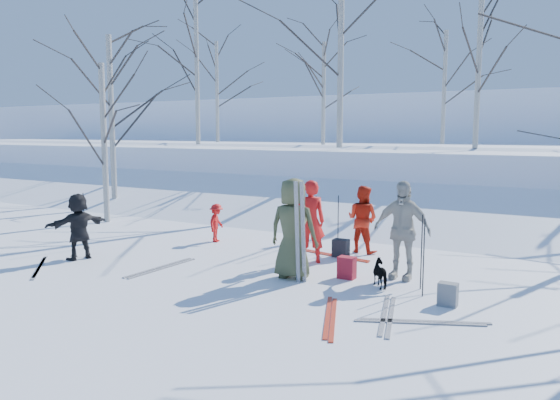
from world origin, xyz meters
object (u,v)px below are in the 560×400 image
Objects in this scene: skier_redor_behind at (362,219)px; backpack_grey at (448,294)px; skier_red_seated at (216,223)px; skier_cream_east at (402,230)px; skier_red_north at (310,222)px; dog at (382,273)px; backpack_dark at (341,248)px; backpack_red at (347,268)px; skier_olive_center at (293,229)px; skier_grey_west at (78,226)px.

skier_redor_behind is 4.03m from backpack_grey.
skier_cream_east reaches higher than skier_red_seated.
skier_red_north is 1.83× the size of skier_red_seated.
backpack_dark is (-1.60, 1.78, -0.05)m from dog.
skier_redor_behind is 2.31m from skier_cream_east.
skier_red_north is at bearing -117.26° from skier_red_seated.
skier_red_seated is at bearing 170.32° from skier_cream_east.
dog is at bearing -14.70° from backpack_red.
dog is (-0.11, -0.72, -0.69)m from skier_cream_east.
backpack_dark is at bearing -92.94° from dog.
skier_olive_center is 4.80× the size of backpack_dark.
skier_cream_east is (1.79, 1.00, -0.02)m from skier_olive_center.
backpack_grey is (1.17, -1.21, -0.75)m from skier_cream_east.
skier_grey_west is at bearing 4.54° from skier_olive_center.
skier_olive_center reaches higher than dog.
skier_red_north is 1.57m from backpack_red.
skier_red_seated is at bearing 160.12° from backpack_red.
skier_red_seated reaches higher than backpack_red.
skier_red_seated is 5.30m from dog.
skier_red_seated is at bearing 160.48° from backpack_grey.
skier_cream_east is 1.26m from backpack_red.
skier_grey_west is 3.83× the size of backpack_grey.
skier_cream_east is at bearing 137.78° from skier_redor_behind.
backpack_grey is at bearing -18.77° from backpack_red.
skier_grey_west is at bearing 140.96° from skier_red_seated.
backpack_dark is (-0.83, 1.58, -0.01)m from backpack_red.
dog reaches higher than backpack_dark.
backpack_dark is (-0.22, -0.69, -0.58)m from skier_redor_behind.
skier_grey_west is at bearing -174.12° from backpack_grey.
dog is 2.40m from backpack_dark.
skier_red_north is (-0.29, 1.26, -0.07)m from skier_olive_center.
backpack_grey is 0.95× the size of backpack_dark.
backpack_red is (0.90, 0.49, -0.75)m from skier_olive_center.
skier_grey_west is 2.48× the size of dog.
skier_olive_center is at bearing -134.49° from skier_red_seated.
skier_cream_east is 1.00m from dog.
skier_olive_center is 3.92m from skier_red_seated.
skier_cream_east is 1.84m from backpack_grey.
skier_red_north is 4.67× the size of backpack_grey.
skier_redor_behind is (0.30, 2.76, -0.19)m from skier_olive_center.
skier_olive_center is 1.30m from skier_red_north.
skier_grey_west is at bearing -8.52° from skier_red_north.
skier_redor_behind reaches higher than backpack_dark.
skier_red_seated is 5.24m from skier_cream_east.
skier_red_seated is at bearing -49.26° from skier_red_north.
backpack_dark is at bearing -99.41° from skier_olive_center.
skier_redor_behind is 3.88× the size of backpack_dark.
skier_cream_east is 6.88m from skier_grey_west.
skier_olive_center reaches higher than skier_red_seated.
dog is at bearing 158.85° from backpack_grey.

